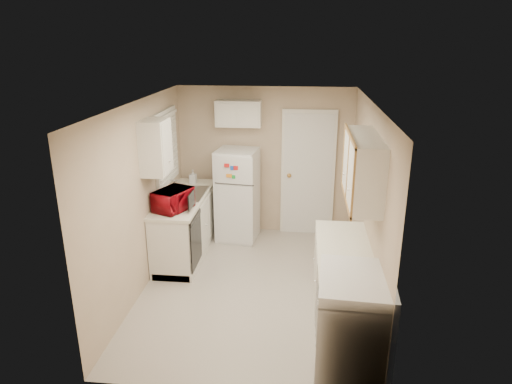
# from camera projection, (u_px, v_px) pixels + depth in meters

# --- Properties ---
(floor) EXTENTS (3.80, 3.80, 0.00)m
(floor) POSITION_uv_depth(u_px,v_px,m) (252.00, 287.00, 6.01)
(floor) COLOR beige
(floor) RESTS_ON ground
(ceiling) EXTENTS (3.80, 3.80, 0.00)m
(ceiling) POSITION_uv_depth(u_px,v_px,m) (251.00, 103.00, 5.23)
(ceiling) COLOR white
(ceiling) RESTS_ON floor
(wall_left) EXTENTS (3.80, 3.80, 0.00)m
(wall_left) POSITION_uv_depth(u_px,v_px,m) (142.00, 197.00, 5.76)
(wall_left) COLOR #BEA78D
(wall_left) RESTS_ON floor
(wall_right) EXTENTS (3.80, 3.80, 0.00)m
(wall_right) POSITION_uv_depth(u_px,v_px,m) (367.00, 205.00, 5.48)
(wall_right) COLOR #BEA78D
(wall_right) RESTS_ON floor
(wall_back) EXTENTS (2.80, 2.80, 0.00)m
(wall_back) POSITION_uv_depth(u_px,v_px,m) (265.00, 161.00, 7.41)
(wall_back) COLOR #BEA78D
(wall_back) RESTS_ON floor
(wall_front) EXTENTS (2.80, 2.80, 0.00)m
(wall_front) POSITION_uv_depth(u_px,v_px,m) (226.00, 278.00, 3.83)
(wall_front) COLOR #BEA78D
(wall_front) RESTS_ON floor
(left_counter) EXTENTS (0.60, 1.80, 0.90)m
(left_counter) POSITION_uv_depth(u_px,v_px,m) (186.00, 225.00, 6.82)
(left_counter) COLOR silver
(left_counter) RESTS_ON floor
(dishwasher) EXTENTS (0.03, 0.58, 0.72)m
(dishwasher) POSITION_uv_depth(u_px,v_px,m) (195.00, 240.00, 6.21)
(dishwasher) COLOR black
(dishwasher) RESTS_ON floor
(sink) EXTENTS (0.54, 0.74, 0.16)m
(sink) POSITION_uv_depth(u_px,v_px,m) (187.00, 196.00, 6.83)
(sink) COLOR gray
(sink) RESTS_ON left_counter
(microwave) EXTENTS (0.59, 0.46, 0.35)m
(microwave) POSITION_uv_depth(u_px,v_px,m) (173.00, 199.00, 6.13)
(microwave) COLOR maroon
(microwave) RESTS_ON left_counter
(soap_bottle) EXTENTS (0.10, 0.11, 0.22)m
(soap_bottle) POSITION_uv_depth(u_px,v_px,m) (193.00, 177.00, 7.27)
(soap_bottle) COLOR silver
(soap_bottle) RESTS_ON left_counter
(window_blinds) EXTENTS (0.10, 0.98, 1.08)m
(window_blinds) POSITION_uv_depth(u_px,v_px,m) (167.00, 147.00, 6.61)
(window_blinds) COLOR silver
(window_blinds) RESTS_ON wall_left
(upper_cabinet_left) EXTENTS (0.30, 0.45, 0.70)m
(upper_cabinet_left) POSITION_uv_depth(u_px,v_px,m) (155.00, 147.00, 5.76)
(upper_cabinet_left) COLOR silver
(upper_cabinet_left) RESTS_ON wall_left
(refrigerator) EXTENTS (0.68, 0.66, 1.48)m
(refrigerator) POSITION_uv_depth(u_px,v_px,m) (237.00, 195.00, 7.24)
(refrigerator) COLOR silver
(refrigerator) RESTS_ON floor
(cabinet_over_fridge) EXTENTS (0.70, 0.30, 0.40)m
(cabinet_over_fridge) POSITION_uv_depth(u_px,v_px,m) (239.00, 113.00, 7.05)
(cabinet_over_fridge) COLOR silver
(cabinet_over_fridge) RESTS_ON wall_back
(interior_door) EXTENTS (0.86, 0.06, 2.08)m
(interior_door) POSITION_uv_depth(u_px,v_px,m) (308.00, 174.00, 7.36)
(interior_door) COLOR silver
(interior_door) RESTS_ON floor
(right_counter) EXTENTS (0.60, 2.00, 0.90)m
(right_counter) POSITION_uv_depth(u_px,v_px,m) (343.00, 294.00, 5.00)
(right_counter) COLOR silver
(right_counter) RESTS_ON floor
(stove) EXTENTS (0.73, 0.88, 1.02)m
(stove) POSITION_uv_depth(u_px,v_px,m) (353.00, 323.00, 4.38)
(stove) COLOR silver
(stove) RESTS_ON floor
(upper_cabinet_right) EXTENTS (0.30, 1.20, 0.70)m
(upper_cabinet_right) POSITION_uv_depth(u_px,v_px,m) (363.00, 168.00, 4.83)
(upper_cabinet_right) COLOR silver
(upper_cabinet_right) RESTS_ON wall_right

